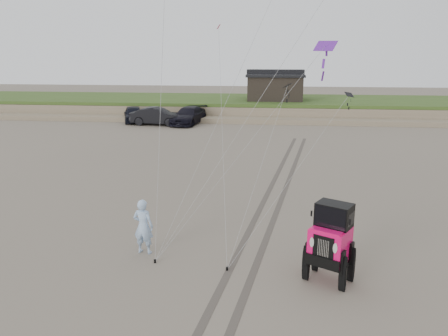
{
  "coord_description": "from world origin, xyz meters",
  "views": [
    {
      "loc": [
        1.66,
        -13.35,
        6.98
      ],
      "look_at": [
        -0.12,
        3.0,
        2.6
      ],
      "focal_mm": 35.0,
      "sensor_mm": 36.0,
      "label": 1
    }
  ],
  "objects_px": {
    "truck_c": "(188,116)",
    "man": "(143,226)",
    "truck_b": "(157,116)",
    "jeep": "(329,251)",
    "cabin": "(275,86)",
    "truck_a": "(134,114)"
  },
  "relations": [
    {
      "from": "jeep",
      "to": "truck_b",
      "type": "bearing_deg",
      "value": 143.16
    },
    {
      "from": "man",
      "to": "jeep",
      "type": "bearing_deg",
      "value": 176.19
    },
    {
      "from": "truck_b",
      "to": "truck_c",
      "type": "xyz_separation_m",
      "value": [
        2.94,
        0.93,
        -0.03
      ]
    },
    {
      "from": "truck_c",
      "to": "man",
      "type": "xyz_separation_m",
      "value": [
        3.81,
        -28.71,
        0.17
      ]
    },
    {
      "from": "truck_c",
      "to": "man",
      "type": "relative_size",
      "value": 2.85
    },
    {
      "from": "cabin",
      "to": "jeep",
      "type": "xyz_separation_m",
      "value": [
        1.57,
        -37.68,
        -2.23
      ]
    },
    {
      "from": "truck_b",
      "to": "jeep",
      "type": "height_order",
      "value": "jeep"
    },
    {
      "from": "cabin",
      "to": "truck_b",
      "type": "distance_m",
      "value": 14.54
    },
    {
      "from": "truck_b",
      "to": "jeep",
      "type": "distance_m",
      "value": 31.89
    },
    {
      "from": "truck_b",
      "to": "truck_c",
      "type": "relative_size",
      "value": 0.91
    },
    {
      "from": "truck_a",
      "to": "jeep",
      "type": "bearing_deg",
      "value": -82.02
    },
    {
      "from": "truck_b",
      "to": "cabin",
      "type": "bearing_deg",
      "value": -47.98
    },
    {
      "from": "cabin",
      "to": "truck_a",
      "type": "xyz_separation_m",
      "value": [
        -14.41,
        -6.9,
        -2.44
      ]
    },
    {
      "from": "truck_a",
      "to": "truck_b",
      "type": "distance_m",
      "value": 3.38
    },
    {
      "from": "cabin",
      "to": "man",
      "type": "distance_m",
      "value": 36.74
    },
    {
      "from": "truck_a",
      "to": "truck_b",
      "type": "xyz_separation_m",
      "value": [
        2.92,
        -1.69,
        0.06
      ]
    },
    {
      "from": "truck_a",
      "to": "jeep",
      "type": "relative_size",
      "value": 0.87
    },
    {
      "from": "cabin",
      "to": "truck_b",
      "type": "height_order",
      "value": "cabin"
    },
    {
      "from": "cabin",
      "to": "truck_c",
      "type": "xyz_separation_m",
      "value": [
        -8.54,
        -7.66,
        -2.4
      ]
    },
    {
      "from": "cabin",
      "to": "truck_b",
      "type": "xyz_separation_m",
      "value": [
        -11.49,
        -8.59,
        -2.37
      ]
    },
    {
      "from": "truck_b",
      "to": "jeep",
      "type": "relative_size",
      "value": 0.97
    },
    {
      "from": "truck_a",
      "to": "truck_c",
      "type": "relative_size",
      "value": 0.82
    }
  ]
}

